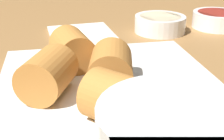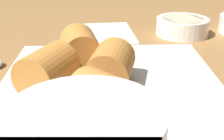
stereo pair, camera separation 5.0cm
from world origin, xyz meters
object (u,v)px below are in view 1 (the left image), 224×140
Objects in this scene: dipping_bowl_far at (217,19)px; napkin at (82,35)px; serving_plate at (112,91)px; dipping_bowl_near at (160,23)px.

napkin is at bearing -87.46° from dipping_bowl_far.
serving_plate is 35.98cm from dipping_bowl_far.
serving_plate is at bearing -30.28° from dipping_bowl_near.
dipping_bowl_far reaches higher than napkin.
dipping_bowl_near is 1.00× the size of dipping_bowl_far.
dipping_bowl_near reaches higher than napkin.
dipping_bowl_near is 15.11cm from napkin.
serving_plate is 2.89× the size of dipping_bowl_far.
dipping_bowl_near is at bearing 91.44° from napkin.
dipping_bowl_far is at bearing 93.88° from dipping_bowl_near.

